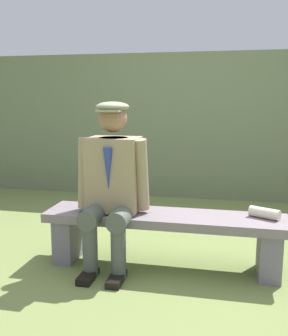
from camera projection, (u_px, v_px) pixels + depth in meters
ground_plane at (164, 266)px, 3.04m from camera, size 30.00×30.00×0.00m
bench at (164, 229)px, 2.99m from camera, size 1.84×0.40×0.42m
seated_man at (112, 180)px, 2.95m from camera, size 0.56×0.61×1.27m
rolled_magazine at (264, 213)px, 2.86m from camera, size 0.23×0.17×0.08m
stadium_wall at (192, 127)px, 5.07m from camera, size 12.00×0.24×1.86m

